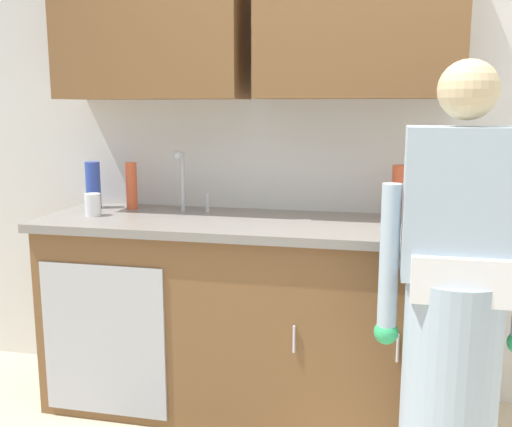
% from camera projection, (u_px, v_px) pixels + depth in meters
% --- Properties ---
extents(kitchen_wall_with_uppers, '(4.80, 0.44, 2.70)m').
position_uv_depth(kitchen_wall_with_uppers, '(341.00, 104.00, 2.85)').
color(kitchen_wall_with_uppers, silver).
rests_on(kitchen_wall_with_uppers, ground).
extents(counter_cabinet, '(1.90, 0.62, 0.90)m').
position_uv_depth(counter_cabinet, '(245.00, 319.00, 2.84)').
color(counter_cabinet, brown).
rests_on(counter_cabinet, ground).
extents(countertop, '(1.96, 0.66, 0.04)m').
position_uv_depth(countertop, '(245.00, 224.00, 2.75)').
color(countertop, gray).
rests_on(countertop, counter_cabinet).
extents(sink, '(0.50, 0.36, 0.35)m').
position_uv_depth(sink, '(181.00, 220.00, 2.83)').
color(sink, '#B7BABF').
rests_on(sink, counter_cabinet).
extents(person_at_sink, '(0.55, 0.34, 1.62)m').
position_uv_depth(person_at_sink, '(453.00, 328.00, 2.07)').
color(person_at_sink, white).
rests_on(person_at_sink, ground).
extents(bottle_cleaner_spray, '(0.06, 0.06, 0.24)m').
position_uv_depth(bottle_cleaner_spray, '(132.00, 186.00, 3.02)').
color(bottle_cleaner_spray, '#E05933').
rests_on(bottle_cleaner_spray, countertop).
extents(bottle_water_tall, '(0.08, 0.08, 0.24)m').
position_uv_depth(bottle_water_tall, '(93.00, 185.00, 3.05)').
color(bottle_water_tall, '#334CB2').
rests_on(bottle_water_tall, countertop).
extents(bottle_water_short, '(0.08, 0.08, 0.26)m').
position_uv_depth(bottle_water_short, '(400.00, 192.00, 2.74)').
color(bottle_water_short, '#E05933').
rests_on(bottle_water_short, countertop).
extents(cup_by_sink, '(0.08, 0.08, 0.11)m').
position_uv_depth(cup_by_sink, '(93.00, 205.00, 2.84)').
color(cup_by_sink, white).
rests_on(cup_by_sink, countertop).
extents(knife_on_counter, '(0.03, 0.24, 0.01)m').
position_uv_depth(knife_on_counter, '(411.00, 230.00, 2.51)').
color(knife_on_counter, silver).
rests_on(knife_on_counter, countertop).
extents(sponge, '(0.11, 0.07, 0.03)m').
position_uv_depth(sponge, '(424.00, 216.00, 2.76)').
color(sponge, '#4CBF4C').
rests_on(sponge, countertop).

